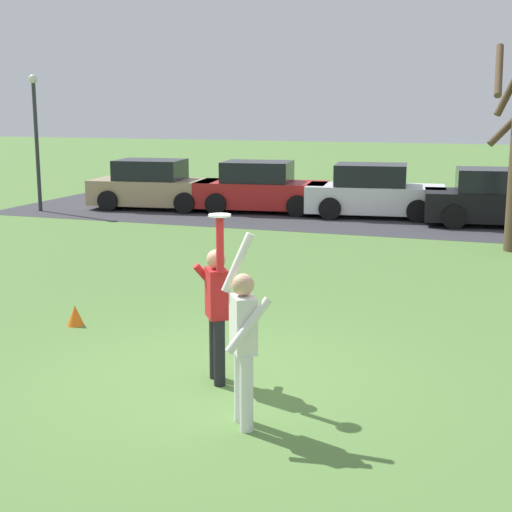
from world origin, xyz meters
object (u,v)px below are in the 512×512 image
frisbee_disc (220,215)px  lamppost_by_lot (36,129)px  person_catcher (217,304)px  person_defender (243,337)px  parked_car_red (261,189)px  parked_car_black (498,200)px  field_cone_orange (75,315)px  parked_car_white (374,193)px  parked_car_tan (154,186)px

frisbee_disc → lamppost_by_lot: lamppost_by_lot is taller
person_catcher → person_defender: (0.74, -1.10, -0.00)m
parked_car_red → parked_car_black: same height
frisbee_disc → field_cone_orange: bearing=151.4°
person_catcher → field_cone_orange: bearing=-150.8°
parked_car_white → parked_car_black: size_ratio=1.00×
person_defender → parked_car_red: 16.17m
person_catcher → parked_car_black: (2.90, 13.82, -0.25)m
person_catcher → parked_car_white: (-0.70, 14.37, -0.25)m
parked_car_tan → parked_car_white: (7.12, 0.53, 0.00)m
person_defender → parked_car_white: person_defender is taller
lamppost_by_lot → field_cone_orange: (8.05, -10.60, -2.43)m
parked_car_red → person_catcher: bearing=-80.5°
person_defender → lamppost_by_lot: 17.74m
parked_car_tan → field_cone_orange: (4.86, -12.34, -0.57)m
lamppost_by_lot → person_defender: bearing=-48.3°
parked_car_red → field_cone_orange: size_ratio=13.42×
parked_car_red → person_defender: bearing=-79.1°
person_defender → parked_car_white: bearing=-28.7°
parked_car_white → parked_car_tan: bearing=177.0°
frisbee_disc → parked_car_red: size_ratio=0.06×
person_defender → field_cone_orange: person_defender is taller
parked_car_tan → lamppost_by_lot: (-3.18, -1.74, 1.86)m
person_catcher → lamppost_by_lot: lamppost_by_lot is taller
parked_car_tan → parked_car_red: 3.56m
parked_car_black → parked_car_tan: bearing=172.7°
lamppost_by_lot → parked_car_black: bearing=7.1°
parked_car_white → parked_car_black: bearing=-15.9°
parked_car_white → lamppost_by_lot: 10.72m
parked_car_black → field_cone_orange: 13.67m
frisbee_disc → parked_car_black: frisbee_disc is taller
frisbee_disc → parked_car_tan: 16.18m
parked_car_white → parked_car_red: bearing=174.4°
person_catcher → field_cone_orange: size_ratio=6.50×
lamppost_by_lot → person_catcher: bearing=-47.7°
person_defender → frisbee_disc: bearing=-0.0°
parked_car_red → parked_car_black: 7.20m
person_catcher → field_cone_orange: (-2.96, 1.49, -0.82)m
parked_car_tan → field_cone_orange: bearing=-75.8°
parked_car_black → field_cone_orange: bearing=-122.7°
person_catcher → lamppost_by_lot: 16.43m
parked_car_tan → parked_car_red: same height
parked_car_red → field_cone_orange: parked_car_red is taller
frisbee_disc → field_cone_orange: (-3.08, 1.68, -1.93)m
parked_car_red → lamppost_by_lot: 7.30m
person_defender → lamppost_by_lot: bearing=7.6°
person_defender → parked_car_tan: size_ratio=0.48×
field_cone_orange → parked_car_tan: bearing=111.5°
frisbee_disc → person_catcher: bearing=124.1°
person_catcher → parked_car_tan: 15.90m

